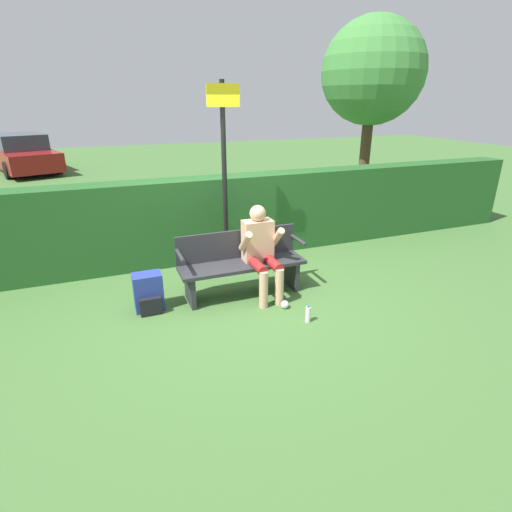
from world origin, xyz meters
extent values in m
plane|color=#426B33|center=(0.00, 0.00, 0.00)|extent=(40.00, 40.00, 0.00)
cube|color=#235623|center=(0.00, 1.49, 0.66)|extent=(12.00, 0.47, 1.32)
cube|color=#2D2D33|center=(0.00, 0.00, 0.43)|extent=(1.66, 0.46, 0.05)
cube|color=#2D2D33|center=(0.00, 0.21, 0.64)|extent=(1.66, 0.04, 0.39)
cube|color=#2D2D33|center=(-0.71, 0.00, 0.20)|extent=(0.06, 0.42, 0.40)
cube|color=#2D2D33|center=(0.71, 0.00, 0.20)|extent=(0.06, 0.42, 0.40)
cylinder|color=#2D2D33|center=(-0.80, 0.00, 0.67)|extent=(0.05, 0.42, 0.05)
cylinder|color=#2D2D33|center=(0.80, 0.00, 0.67)|extent=(0.05, 0.42, 0.05)
cube|color=#DBA884|center=(0.23, 0.05, 0.72)|extent=(0.39, 0.22, 0.54)
sphere|color=#DBA884|center=(0.23, 0.05, 1.09)|extent=(0.21, 0.21, 0.21)
cylinder|color=maroon|center=(0.12, -0.19, 0.48)|extent=(0.13, 0.48, 0.13)
cylinder|color=maroon|center=(0.34, -0.19, 0.48)|extent=(0.13, 0.48, 0.13)
cylinder|color=#DBA884|center=(0.12, -0.43, 0.24)|extent=(0.11, 0.11, 0.48)
cylinder|color=#DBA884|center=(0.34, -0.43, 0.24)|extent=(0.11, 0.11, 0.48)
cylinder|color=#DBA884|center=(0.01, -0.09, 0.78)|extent=(0.09, 0.33, 0.33)
cylinder|color=#DBA884|center=(0.45, -0.09, 0.78)|extent=(0.09, 0.33, 0.33)
cube|color=#283893|center=(-1.22, 0.04, 0.23)|extent=(0.35, 0.24, 0.47)
cube|color=black|center=(-1.22, -0.12, 0.12)|extent=(0.26, 0.08, 0.21)
cylinder|color=white|center=(0.48, -0.95, 0.10)|extent=(0.06, 0.06, 0.19)
cylinder|color=#2D66B2|center=(0.48, -0.95, 0.20)|extent=(0.03, 0.03, 0.02)
cylinder|color=black|center=(0.07, 0.95, 1.34)|extent=(0.07, 0.07, 2.69)
cube|color=yellow|center=(0.07, 0.91, 2.49)|extent=(0.46, 0.02, 0.29)
cube|color=maroon|center=(-4.12, 12.21, 0.48)|extent=(3.01, 4.82, 0.62)
cube|color=#333D4C|center=(-4.12, 12.21, 1.05)|extent=(2.06, 2.52, 0.52)
cylinder|color=black|center=(-3.84, 13.80, 0.28)|extent=(0.35, 0.60, 0.57)
cylinder|color=black|center=(-4.40, 10.63, 0.28)|extent=(0.35, 0.60, 0.57)
cylinder|color=black|center=(-2.93, 11.14, 0.28)|extent=(0.35, 0.60, 0.57)
cylinder|color=#4C3823|center=(4.43, 3.68, 1.16)|extent=(0.25, 0.25, 2.33)
sphere|color=#42843D|center=(4.43, 3.68, 3.02)|extent=(2.31, 2.31, 2.31)
sphere|color=silver|center=(0.36, -0.56, 0.05)|extent=(0.10, 0.10, 0.10)
camera|label=1|loc=(-1.57, -4.55, 2.44)|focal=28.00mm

